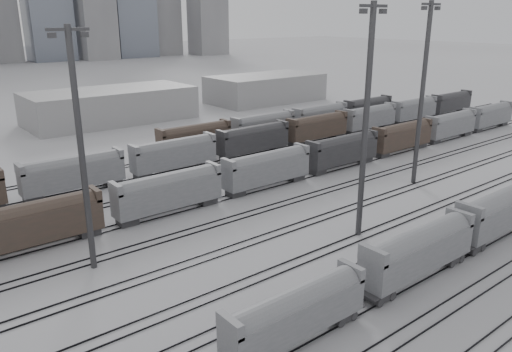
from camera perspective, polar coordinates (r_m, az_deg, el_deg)
ground at (r=51.96m, az=17.61°, el=-12.14°), size 900.00×900.00×0.00m
tracks at (r=61.93m, az=4.15°, el=-6.18°), size 220.00×71.50×0.16m
hopper_car_a at (r=40.99m, az=4.59°, el=-15.12°), size 13.45×2.67×4.81m
hopper_car_b at (r=52.18m, az=18.08°, el=-7.94°), size 15.03×2.99×5.37m
hopper_car_c at (r=65.78m, az=26.20°, el=-3.40°), size 15.70×3.12×5.62m
light_mast_b at (r=51.50m, az=-19.38°, el=3.11°), size 3.93×0.63×24.56m
light_mast_c at (r=57.81m, az=12.46°, el=6.42°), size 4.28×0.69×26.77m
light_mast_d at (r=79.82m, az=18.49°, el=9.22°), size 4.38×0.70×27.38m
bg_string_near at (r=76.14m, az=1.25°, el=0.69°), size 151.00×3.00×5.60m
bg_string_mid at (r=94.20m, az=-0.31°, el=4.06°), size 151.00×3.00×5.60m
bg_string_far at (r=111.25m, az=4.24°, el=6.15°), size 66.00×3.00×5.60m
warehouse_mid at (r=130.15m, az=-16.25°, el=7.74°), size 40.00×18.00×8.00m
warehouse_right at (r=155.90m, az=1.12°, el=10.00°), size 35.00×18.00×8.00m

